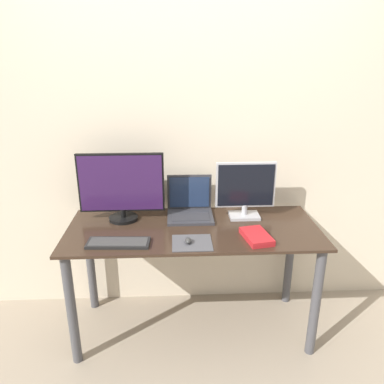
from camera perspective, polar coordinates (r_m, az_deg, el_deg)
The scene contains 10 objects.
ground_plane at distance 2.55m, azimuth 0.58°, elevation -24.59°, with size 12.00×12.00×0.00m, color gray.
wall_back at distance 2.60m, azimuth -0.26°, elevation 7.99°, with size 7.00×0.05×2.50m.
desk at distance 2.44m, azimuth 0.17°, elevation -8.56°, with size 1.59×0.66×0.77m.
monitor_left at distance 2.45m, azimuth -10.71°, elevation 0.79°, with size 0.55×0.19×0.45m.
monitor_right at distance 2.48m, azimuth 8.14°, elevation 0.37°, with size 0.39×0.14×0.38m.
laptop at distance 2.54m, azimuth -0.33°, elevation -2.20°, with size 0.30×0.26×0.26m.
keyboard at distance 2.22m, azimuth -11.15°, elevation -7.60°, with size 0.37×0.15×0.02m.
mousepad at distance 2.19m, azimuth -0.00°, elevation -7.75°, with size 0.23×0.21×0.00m.
mouse at distance 2.18m, azimuth -0.61°, elevation -7.41°, with size 0.04×0.06×0.03m.
book at distance 2.26m, azimuth 9.80°, elevation -6.69°, with size 0.18×0.25×0.04m.
Camera 1 is at (-0.11, -1.81, 1.79)m, focal length 35.00 mm.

